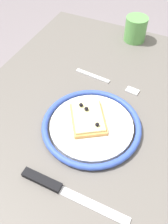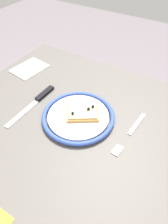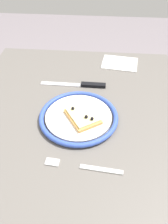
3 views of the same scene
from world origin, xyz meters
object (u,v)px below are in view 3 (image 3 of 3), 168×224
Objects in this scene: pizza_slice_near at (83,116)px; knife at (84,85)px; dining_table at (73,145)px; plate at (79,117)px; fork at (83,167)px; napkin at (120,63)px.

knife is at bearing 3.00° from pizza_slice_near.
plate is at bearing -36.59° from dining_table.
dining_table is 0.11m from plate.
plate is 0.18m from fork.
pizza_slice_near reaches higher than napkin.
pizza_slice_near is 0.18m from knife.
napkin is at bearing -21.89° from plate.
pizza_slice_near is 0.92× the size of napkin.
dining_table is at bearing 173.70° from knife.
pizza_slice_near reaches higher than dining_table.
fork is 0.53m from napkin.
napkin is (0.34, -0.14, -0.01)m from plate.
plate is 1.72× the size of napkin.
plate reaches higher than fork.
pizza_slice_near is 0.55× the size of knife.
dining_table is 7.02× the size of pizza_slice_near.
pizza_slice_near reaches higher than fork.
fork is at bearing -163.03° from dining_table.
napkin is (0.37, -0.16, 0.10)m from dining_table.
knife is (0.17, -0.00, -0.00)m from plate.
napkin is at bearing -38.50° from knife.
pizza_slice_near is at bearing -63.37° from dining_table.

